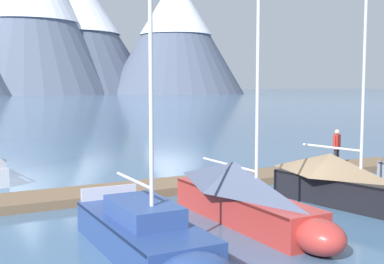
{
  "coord_description": "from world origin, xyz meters",
  "views": [
    {
      "loc": [
        -9.5,
        -13.95,
        4.09
      ],
      "look_at": [
        0.0,
        6.0,
        2.0
      ],
      "focal_mm": 47.47,
      "sensor_mm": 36.0,
      "label": 1
    }
  ],
  "objects_px": {
    "sailboat_mid_dock_port": "(245,195)",
    "sailboat_mid_dock_starboard": "(344,181)",
    "sailboat_second_berth": "(148,235)",
    "person_on_dock": "(337,145)"
  },
  "relations": [
    {
      "from": "sailboat_mid_dock_port",
      "to": "sailboat_mid_dock_starboard",
      "type": "xyz_separation_m",
      "value": [
        4.19,
        0.51,
        -0.03
      ]
    },
    {
      "from": "sailboat_second_berth",
      "to": "sailboat_mid_dock_starboard",
      "type": "height_order",
      "value": "sailboat_second_berth"
    },
    {
      "from": "sailboat_second_berth",
      "to": "person_on_dock",
      "type": "bearing_deg",
      "value": 30.97
    },
    {
      "from": "person_on_dock",
      "to": "sailboat_second_berth",
      "type": "bearing_deg",
      "value": -149.03
    },
    {
      "from": "sailboat_second_berth",
      "to": "sailboat_mid_dock_starboard",
      "type": "bearing_deg",
      "value": 14.49
    },
    {
      "from": "sailboat_second_berth",
      "to": "sailboat_mid_dock_port",
      "type": "xyz_separation_m",
      "value": [
        3.59,
        1.5,
        0.32
      ]
    },
    {
      "from": "sailboat_second_berth",
      "to": "sailboat_mid_dock_starboard",
      "type": "distance_m",
      "value": 8.03
    },
    {
      "from": "sailboat_second_berth",
      "to": "person_on_dock",
      "type": "distance_m",
      "value": 14.09
    },
    {
      "from": "sailboat_mid_dock_starboard",
      "to": "sailboat_second_berth",
      "type": "bearing_deg",
      "value": -165.51
    },
    {
      "from": "sailboat_mid_dock_port",
      "to": "sailboat_mid_dock_starboard",
      "type": "bearing_deg",
      "value": 6.98
    }
  ]
}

